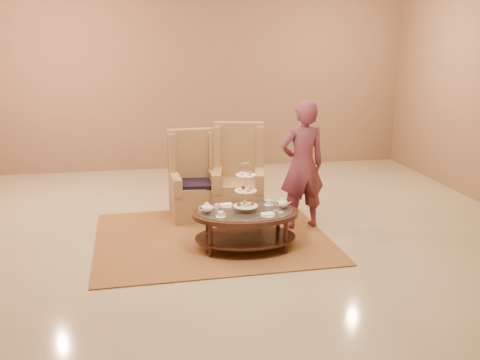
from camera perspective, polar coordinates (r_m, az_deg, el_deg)
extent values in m
plane|color=tan|center=(6.69, -0.78, -6.48)|extent=(8.00, 8.00, 0.00)
cube|color=white|center=(6.69, -0.78, -6.48)|extent=(8.00, 8.00, 0.02)
cube|color=#8D684C|center=(10.22, -4.54, 10.97)|extent=(8.00, 0.04, 3.50)
cube|color=olive|center=(6.78, -3.01, -6.12)|extent=(2.94, 2.48, 0.02)
cylinder|color=black|center=(6.12, -3.18, -6.49)|extent=(0.05, 0.05, 0.42)
cylinder|color=black|center=(6.23, 4.88, -6.11)|extent=(0.05, 0.05, 0.42)
cylinder|color=black|center=(6.55, -3.47, -5.05)|extent=(0.05, 0.05, 0.42)
cylinder|color=black|center=(6.65, 4.06, -4.72)|extent=(0.05, 0.05, 0.42)
cylinder|color=silver|center=(6.21, 0.61, -1.04)|extent=(0.01, 0.01, 0.52)
torus|color=silver|center=(6.14, 0.62, 1.29)|extent=(0.13, 0.02, 0.13)
cylinder|color=white|center=(6.27, 0.60, -2.77)|extent=(0.30, 0.30, 0.01)
cylinder|color=white|center=(6.21, 0.61, -1.13)|extent=(0.27, 0.27, 0.01)
cylinder|color=white|center=(6.16, 0.61, 0.54)|extent=(0.24, 0.24, 0.01)
cylinder|color=#B85E64|center=(6.27, 1.33, -2.55)|extent=(0.04, 0.04, 0.03)
cylinder|color=tan|center=(6.33, 0.51, -2.36)|extent=(0.04, 0.04, 0.03)
cylinder|color=brown|center=(6.25, -0.12, -2.61)|extent=(0.04, 0.04, 0.03)
cylinder|color=beige|center=(6.18, 0.71, -2.80)|extent=(0.04, 0.04, 0.03)
ellipsoid|color=tan|center=(6.24, 1.20, -0.87)|extent=(0.05, 0.05, 0.03)
ellipsoid|color=brown|center=(6.27, 0.33, -0.78)|extent=(0.05, 0.05, 0.03)
ellipsoid|color=beige|center=(6.18, 0.01, -1.02)|extent=(0.05, 0.05, 0.03)
ellipsoid|color=#B85E64|center=(6.14, 0.89, -1.11)|extent=(0.05, 0.05, 0.03)
cube|color=brown|center=(6.20, 1.04, 0.77)|extent=(0.05, 0.03, 0.02)
cube|color=beige|center=(6.20, 0.23, 0.78)|extent=(0.05, 0.03, 0.02)
cube|color=#B85E64|center=(6.12, 0.18, 0.58)|extent=(0.05, 0.03, 0.02)
cube|color=tan|center=(6.11, 1.01, 0.57)|extent=(0.05, 0.03, 0.02)
ellipsoid|color=white|center=(6.20, -3.56, -3.03)|extent=(0.13, 0.13, 0.10)
cylinder|color=white|center=(6.19, -3.56, -2.57)|extent=(0.06, 0.06, 0.01)
sphere|color=white|center=(6.19, -3.56, -2.45)|extent=(0.02, 0.02, 0.02)
cone|color=white|center=(6.21, -2.84, -2.96)|extent=(0.08, 0.03, 0.05)
torus|color=white|center=(6.20, -4.13, -3.05)|extent=(0.07, 0.02, 0.07)
ellipsoid|color=white|center=(6.39, 4.60, -2.51)|extent=(0.13, 0.13, 0.10)
cylinder|color=white|center=(6.38, 4.61, -2.06)|extent=(0.06, 0.06, 0.01)
sphere|color=white|center=(6.37, 4.62, -1.95)|extent=(0.02, 0.02, 0.02)
cone|color=white|center=(6.41, 5.29, -2.44)|extent=(0.08, 0.03, 0.05)
torus|color=white|center=(6.38, 4.06, -2.53)|extent=(0.07, 0.02, 0.07)
cylinder|color=white|center=(6.07, -2.07, -3.93)|extent=(0.12, 0.12, 0.01)
cylinder|color=white|center=(6.06, -2.08, -3.64)|extent=(0.07, 0.07, 0.06)
torus|color=white|center=(6.07, -1.71, -3.63)|extent=(0.04, 0.01, 0.04)
cylinder|color=white|center=(6.51, 3.10, -2.66)|extent=(0.12, 0.12, 0.01)
cylinder|color=white|center=(6.50, 3.10, -2.38)|extent=(0.07, 0.07, 0.06)
torus|color=white|center=(6.50, 3.45, -2.37)|extent=(0.04, 0.01, 0.04)
cylinder|color=white|center=(6.46, -1.47, -2.78)|extent=(0.17, 0.17, 0.01)
cube|color=white|center=(6.45, -1.47, -2.65)|extent=(0.16, 0.13, 0.02)
cylinder|color=white|center=(6.12, 2.99, -3.79)|extent=(0.17, 0.17, 0.01)
cube|color=white|center=(6.12, 2.99, -3.66)|extent=(0.16, 0.13, 0.02)
cylinder|color=white|center=(6.34, -2.50, -2.87)|extent=(0.05, 0.05, 0.06)
cylinder|color=white|center=(6.21, 4.40, -3.50)|extent=(0.06, 0.06, 0.01)
cylinder|color=#B85E64|center=(6.21, 4.40, -3.41)|extent=(0.04, 0.04, 0.01)
cylinder|color=white|center=(6.29, 3.86, -3.25)|extent=(0.06, 0.06, 0.01)
cylinder|color=brown|center=(6.29, 3.86, -3.16)|extent=(0.04, 0.04, 0.01)
cylinder|color=white|center=(6.42, -3.12, -2.86)|extent=(0.06, 0.06, 0.01)
cylinder|color=beige|center=(6.42, -3.12, -2.77)|extent=(0.04, 0.04, 0.01)
cube|color=#9E784A|center=(7.51, -4.80, -2.53)|extent=(0.69, 0.69, 0.39)
cube|color=#9E784A|center=(7.39, -4.78, -0.85)|extent=(0.59, 0.59, 0.09)
cube|color=#9E784A|center=(7.66, -5.19, 0.99)|extent=(0.66, 0.17, 1.21)
cube|color=#9E784A|center=(7.52, -7.30, 2.86)|extent=(0.11, 0.21, 0.56)
cube|color=#9E784A|center=(7.60, -3.11, 3.09)|extent=(0.11, 0.21, 0.56)
cube|color=#9E784A|center=(7.34, -6.88, -0.42)|extent=(0.15, 0.59, 0.24)
cube|color=#9E784A|center=(7.42, -2.74, -0.16)|extent=(0.15, 0.59, 0.24)
cube|color=black|center=(7.35, -4.76, -0.41)|extent=(0.55, 0.50, 0.06)
cube|color=#9E784A|center=(7.51, -0.17, -2.37)|extent=(0.82, 0.82, 0.42)
cube|color=#9E784A|center=(7.39, -0.18, -0.56)|extent=(0.70, 0.70, 0.10)
cube|color=#9E784A|center=(7.67, -0.13, 1.41)|extent=(0.71, 0.27, 1.30)
cube|color=#9E784A|center=(7.58, -2.40, 3.55)|extent=(0.14, 0.23, 0.60)
cube|color=#9E784A|center=(7.57, 2.13, 3.53)|extent=(0.14, 0.23, 0.60)
cube|color=#9E784A|center=(7.38, -2.43, 0.05)|extent=(0.24, 0.64, 0.26)
cube|color=#9E784A|center=(7.37, 2.07, 0.03)|extent=(0.24, 0.64, 0.26)
imported|color=brown|center=(6.95, 6.66, 1.56)|extent=(0.66, 0.48, 1.69)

